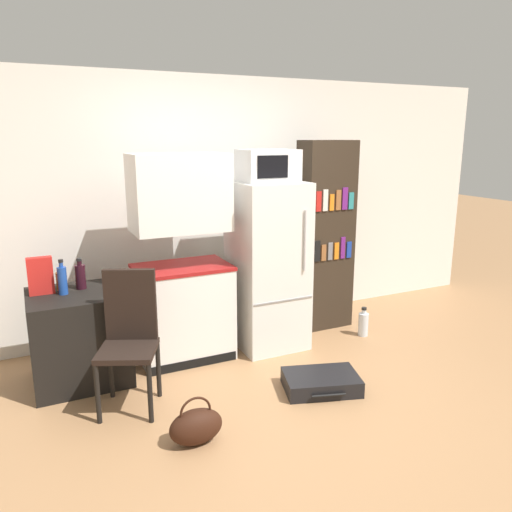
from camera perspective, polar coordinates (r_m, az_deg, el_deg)
name	(u,v)px	position (r m, az deg, el deg)	size (l,w,h in m)	color
ground_plane	(313,411)	(3.87, 6.49, -17.24)	(24.00, 24.00, 0.00)	#A3754C
wall_back	(231,204)	(5.24, -2.88, 5.91)	(6.40, 0.10, 2.55)	white
side_table	(79,337)	(4.37, -19.54, -8.69)	(0.75, 0.68, 0.75)	black
kitchen_hutch	(182,266)	(4.45, -8.46, -1.17)	(0.83, 0.56, 1.83)	white
refrigerator	(267,265)	(4.71, 1.30, -1.05)	(0.62, 0.68, 1.57)	silver
microwave	(268,166)	(4.56, 1.37, 10.30)	(0.51, 0.37, 0.29)	silver
bookshelf	(325,236)	(5.19, 7.92, 2.27)	(0.55, 0.31, 1.93)	#2D2319
bottle_amber_beer	(61,280)	(4.36, -21.38, -2.61)	(0.08, 0.08, 0.19)	brown
bottle_blue_soda	(62,280)	(4.21, -21.25, -2.54)	(0.07, 0.07, 0.28)	#1E47A3
bottle_wine_dark	(80,276)	(4.32, -19.43, -2.17)	(0.08, 0.08, 0.26)	black
cereal_box	(40,276)	(4.28, -23.41, -2.09)	(0.19, 0.07, 0.30)	red
chair	(129,329)	(3.82, -14.27, -8.10)	(0.53, 0.53, 1.03)	black
suitcase_large_flat	(321,382)	(4.13, 7.45, -14.10)	(0.67, 0.54, 0.13)	black
handbag	(196,426)	(3.47, -6.86, -18.76)	(0.36, 0.20, 0.33)	#33190F
water_bottle_front	(363,324)	(5.20, 12.16, -7.57)	(0.10, 0.10, 0.30)	silver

